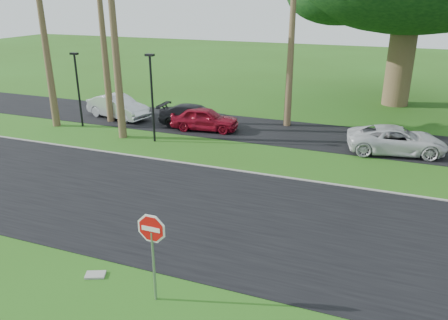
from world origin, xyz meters
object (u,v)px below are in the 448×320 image
at_px(car_red, 205,119).
at_px(car_dark, 196,117).
at_px(car_silver, 118,107).
at_px(car_minivan, 397,140).
at_px(stop_sign_near, 152,240).

height_order(car_red, car_dark, car_red).
bearing_deg(car_dark, car_red, -117.38).
distance_m(car_silver, car_red, 6.21).
distance_m(car_red, car_minivan, 10.46).
bearing_deg(stop_sign_near, car_silver, 126.52).
relative_size(car_silver, car_dark, 0.98).
bearing_deg(car_red, stop_sign_near, -169.18).
xyz_separation_m(car_silver, car_red, (6.20, -0.44, -0.05)).
bearing_deg(car_silver, stop_sign_near, -129.30).
bearing_deg(car_red, car_dark, 56.98).
distance_m(car_dark, car_minivan, 11.21).
xyz_separation_m(car_dark, car_minivan, (11.19, -0.55, 0.01)).
distance_m(car_silver, car_dark, 5.46).
relative_size(stop_sign_near, car_minivan, 0.55).
xyz_separation_m(stop_sign_near, car_silver, (-10.96, 14.80, -1.05)).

